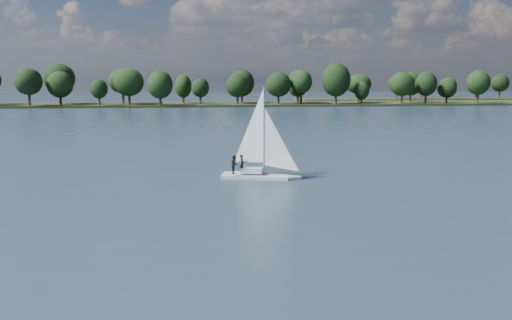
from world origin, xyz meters
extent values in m
plane|color=#233342|center=(0.00, 100.00, 0.00)|extent=(700.00, 700.00, 0.00)
cube|color=black|center=(0.00, 212.00, 0.00)|extent=(660.00, 40.00, 1.50)
cube|color=black|center=(160.00, 260.00, 0.00)|extent=(220.00, 30.00, 1.40)
cube|color=silver|center=(0.75, 38.65, 0.00)|extent=(7.66, 4.17, 0.87)
cube|color=silver|center=(0.75, 38.65, 0.87)|extent=(2.46, 1.89, 0.54)
cylinder|color=silver|center=(0.75, 38.65, 4.94)|extent=(0.13, 0.13, 8.69)
imported|color=black|center=(-0.79, 38.94, 1.49)|extent=(0.59, 0.77, 1.87)
imported|color=black|center=(-1.59, 38.49, 1.49)|extent=(0.80, 0.98, 1.87)
camera|label=1|loc=(-6.60, -18.02, 9.92)|focal=40.00mm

